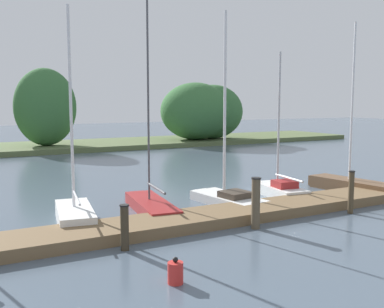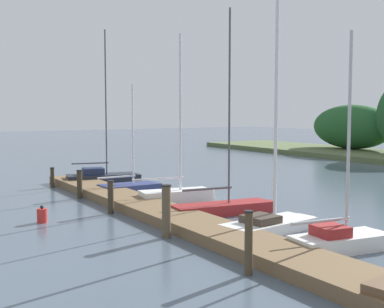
% 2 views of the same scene
% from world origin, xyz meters
% --- Properties ---
extents(dock_pier, '(22.53, 1.80, 0.35)m').
position_xyz_m(dock_pier, '(0.00, 13.96, 0.17)').
color(dock_pier, brown).
rests_on(dock_pier, ground).
extents(sailboat_0, '(1.98, 3.89, 7.89)m').
position_xyz_m(sailboat_0, '(-9.42, 15.34, 0.36)').
color(sailboat_0, '#232833').
rests_on(sailboat_0, ground).
extents(sailboat_1, '(1.38, 3.10, 5.01)m').
position_xyz_m(sailboat_1, '(-6.29, 15.48, 0.25)').
color(sailboat_1, navy).
rests_on(sailboat_1, ground).
extents(sailboat_2, '(1.50, 3.52, 6.89)m').
position_xyz_m(sailboat_2, '(-2.66, 15.91, 0.38)').
color(sailboat_2, white).
rests_on(sailboat_2, ground).
extents(sailboat_3, '(1.51, 4.10, 7.49)m').
position_xyz_m(sailboat_3, '(0.15, 16.31, 0.29)').
color(sailboat_3, maroon).
rests_on(sailboat_3, ground).
extents(sailboat_4, '(1.69, 3.57, 7.26)m').
position_xyz_m(sailboat_4, '(3.16, 15.93, 0.36)').
color(sailboat_4, white).
rests_on(sailboat_4, ground).
extents(sailboat_5, '(1.47, 3.19, 5.93)m').
position_xyz_m(sailboat_5, '(5.89, 16.13, 0.34)').
color(sailboat_5, white).
rests_on(sailboat_5, ground).
extents(mooring_piling_0, '(0.23, 0.23, 0.99)m').
position_xyz_m(mooring_piling_0, '(-9.73, 12.76, 0.50)').
color(mooring_piling_0, '#3D3323').
rests_on(mooring_piling_0, ground).
extents(mooring_piling_1, '(0.27, 0.27, 1.24)m').
position_xyz_m(mooring_piling_1, '(-5.93, 12.84, 0.63)').
color(mooring_piling_1, '#3D3323').
rests_on(mooring_piling_1, ground).
extents(mooring_piling_2, '(0.25, 0.25, 1.23)m').
position_xyz_m(mooring_piling_2, '(-2.11, 12.70, 0.62)').
color(mooring_piling_2, '#3D3323').
rests_on(mooring_piling_2, ground).
extents(mooring_piling_3, '(0.31, 0.31, 1.61)m').
position_xyz_m(mooring_piling_3, '(2.15, 12.70, 0.81)').
color(mooring_piling_3, brown).
rests_on(mooring_piling_3, ground).
extents(mooring_piling_4, '(0.22, 0.22, 1.52)m').
position_xyz_m(mooring_piling_4, '(6.23, 12.64, 0.77)').
color(mooring_piling_4, '#4C3D28').
rests_on(mooring_piling_4, ground).
extents(channel_buoy_0, '(0.34, 0.34, 0.59)m').
position_xyz_m(channel_buoy_0, '(-1.90, 10.10, 0.25)').
color(channel_buoy_0, red).
rests_on(channel_buoy_0, ground).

